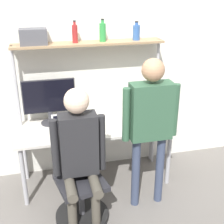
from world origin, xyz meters
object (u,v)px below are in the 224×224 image
person_seated (79,148)px  bottle_blue (136,32)px  monitor (49,99)px  cell_phone (91,130)px  bottle_red (75,33)px  laptop (67,129)px  office_chair (80,193)px  storage_box (33,37)px  bottle_green (103,32)px  person_standing (151,117)px

person_seated → bottle_blue: (0.83, 0.88, 0.93)m
monitor → cell_phone: bearing=-37.7°
monitor → bottle_red: size_ratio=2.52×
bottle_blue → laptop: bearing=-158.0°
office_chair → bottle_blue: size_ratio=4.37×
storage_box → bottle_green: bearing=-0.0°
bottle_blue → bottle_green: (-0.40, -0.00, 0.02)m
person_standing → office_chair: bearing=-176.6°
office_chair → person_standing: person_standing is taller
person_standing → bottle_red: size_ratio=6.89×
person_seated → bottle_red: (0.12, 0.88, 0.94)m
office_chair → bottle_red: size_ratio=3.84×
bottle_blue → bottle_green: 0.40m
monitor → bottle_red: (0.34, 0.02, 0.73)m
person_standing → bottle_blue: (0.08, 0.79, 0.72)m
monitor → laptop: 0.44m
office_chair → storage_box: 1.74m
person_seated → laptop: bearing=97.2°
cell_phone → bottle_blue: bottle_blue is taller
monitor → bottle_blue: bottle_blue is taller
office_chair → person_seated: 0.57m
bottle_blue → person_standing: bearing=-95.8°
monitor → storage_box: storage_box is taller
laptop → storage_box: size_ratio=1.07×
cell_phone → office_chair: office_chair is taller
cell_phone → bottle_green: size_ratio=0.60×
office_chair → person_standing: (0.76, 0.05, 0.78)m
storage_box → monitor: bearing=-11.4°
cell_phone → bottle_green: bearing=56.7°
monitor → bottle_green: bearing=2.0°
laptop → bottle_red: 1.06m
cell_phone → person_seated: (-0.20, -0.53, 0.10)m
monitor → person_standing: person_standing is taller
monitor → bottle_green: 0.98m
monitor → office_chair: monitor is taller
bottle_blue → storage_box: 1.16m
laptop → person_seated: size_ratio=0.21×
person_seated → bottle_green: bearing=63.8°
office_chair → person_seated: person_seated is taller
person_standing → bottle_blue: bearing=84.2°
office_chair → bottle_green: bottle_green is taller
cell_phone → bottle_blue: (0.63, 0.35, 1.02)m
bottle_red → laptop: bearing=-117.0°
bottle_green → storage_box: bearing=180.0°
cell_phone → person_standing: person_standing is taller
monitor → office_chair: size_ratio=0.66×
bottle_blue → bottle_green: size_ratio=0.85×
cell_phone → bottle_green: bottle_green is taller
person_standing → storage_box: (-1.08, 0.79, 0.71)m
laptop → bottle_blue: size_ratio=1.46×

